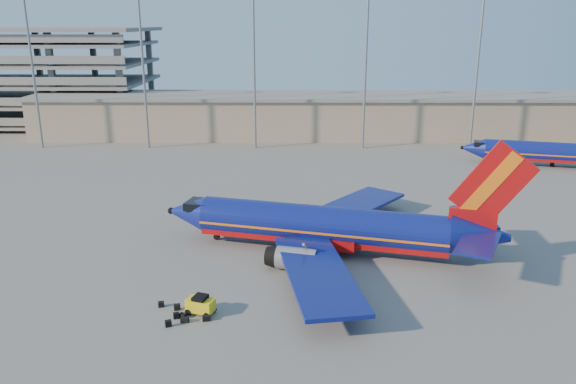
{
  "coord_description": "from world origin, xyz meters",
  "views": [
    {
      "loc": [
        1.93,
        -56.75,
        22.54
      ],
      "look_at": [
        1.42,
        4.36,
        4.0
      ],
      "focal_mm": 35.0,
      "sensor_mm": 36.0,
      "label": 1
    }
  ],
  "objects": [
    {
      "name": "ground",
      "position": [
        0.0,
        0.0,
        0.0
      ],
      "size": [
        220.0,
        220.0,
        0.0
      ],
      "primitive_type": "plane",
      "color": "slate",
      "rests_on": "ground"
    },
    {
      "name": "terminal_building",
      "position": [
        10.0,
        58.0,
        4.32
      ],
      "size": [
        122.0,
        16.0,
        8.5
      ],
      "color": "gray",
      "rests_on": "ground"
    },
    {
      "name": "parking_garage",
      "position": [
        -62.0,
        74.05,
        11.73
      ],
      "size": [
        62.0,
        32.0,
        21.4
      ],
      "color": "slate",
      "rests_on": "ground"
    },
    {
      "name": "light_mast_row",
      "position": [
        5.0,
        46.0,
        17.55
      ],
      "size": [
        101.6,
        1.6,
        28.65
      ],
      "color": "gray",
      "rests_on": "ground"
    },
    {
      "name": "aircraft_main",
      "position": [
        5.77,
        -3.4,
        2.66
      ],
      "size": [
        36.11,
        34.29,
        12.47
      ],
      "rotation": [
        0.0,
        0.0,
        -0.25
      ],
      "color": "navy",
      "rests_on": "ground"
    },
    {
      "name": "aircraft_second",
      "position": [
        44.93,
        31.86,
        2.42
      ],
      "size": [
        30.62,
        14.25,
        10.55
      ],
      "rotation": [
        0.0,
        0.0,
        -0.25
      ],
      "color": "navy",
      "rests_on": "ground"
    },
    {
      "name": "baggage_tug",
      "position": [
        -5.44,
        -16.36,
        0.82
      ],
      "size": [
        2.51,
        1.97,
        1.58
      ],
      "rotation": [
        0.0,
        0.0,
        -0.33
      ],
      "color": "yellow",
      "rests_on": "ground"
    },
    {
      "name": "luggage_pile",
      "position": [
        -7.02,
        -16.94,
        0.23
      ],
      "size": [
        4.7,
        3.64,
        0.52
      ],
      "color": "black",
      "rests_on": "ground"
    }
  ]
}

